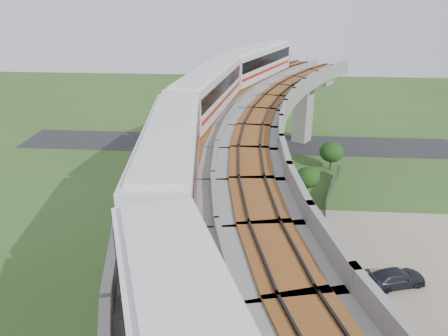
{
  "coord_description": "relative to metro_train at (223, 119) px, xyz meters",
  "views": [
    {
      "loc": [
        2.47,
        -27.6,
        20.56
      ],
      "look_at": [
        0.19,
        3.29,
        7.5
      ],
      "focal_mm": 35.0,
      "sensor_mm": 36.0,
      "label": 1
    }
  ],
  "objects": [
    {
      "name": "ground",
      "position": [
        -0.35,
        -0.22,
        -12.31
      ],
      "size": [
        160.0,
        160.0,
        0.0
      ],
      "primitive_type": "plane",
      "color": "#354E1F",
      "rests_on": "ground"
    },
    {
      "name": "dirt_lot",
      "position": [
        13.65,
        -2.22,
        -12.29
      ],
      "size": [
        18.0,
        26.0,
        0.04
      ],
      "primitive_type": "cube",
      "color": "gray",
      "rests_on": "ground"
    },
    {
      "name": "asphalt_road",
      "position": [
        -0.35,
        29.78,
        -12.29
      ],
      "size": [
        60.0,
        8.0,
        0.03
      ],
      "primitive_type": "cube",
      "color": "#232326",
      "rests_on": "ground"
    },
    {
      "name": "viaduct",
      "position": [
        3.49,
        -0.22,
        -3.26
      ],
      "size": [
        19.58,
        73.98,
        11.4
      ],
      "color": "#99968E",
      "rests_on": "ground"
    },
    {
      "name": "metro_train",
      "position": [
        0.0,
        0.0,
        0.0
      ],
      "size": [
        10.65,
        61.34,
        3.64
      ],
      "color": "silver",
      "rests_on": "ground"
    },
    {
      "name": "fence",
      "position": [
        9.41,
        -0.22,
        -11.56
      ],
      "size": [
        3.87,
        38.73,
        1.5
      ],
      "color": "#2D382D",
      "rests_on": "ground"
    },
    {
      "name": "tree_0",
      "position": [
        11.28,
        21.24,
        -10.04
      ],
      "size": [
        2.83,
        2.83,
        3.48
      ],
      "color": "#382314",
      "rests_on": "ground"
    },
    {
      "name": "tree_1",
      "position": [
        7.67,
        13.21,
        -9.87
      ],
      "size": [
        2.46,
        2.46,
        3.49
      ],
      "color": "#382314",
      "rests_on": "ground"
    },
    {
      "name": "tree_2",
      "position": [
        6.44,
        2.12,
        -10.31
      ],
      "size": [
        2.22,
        2.22,
        2.95
      ],
      "color": "#382314",
      "rests_on": "ground"
    },
    {
      "name": "tree_3",
      "position": [
        7.01,
        -4.3,
        -9.78
      ],
      "size": [
        3.17,
        3.17,
        3.88
      ],
      "color": "#382314",
      "rests_on": "ground"
    },
    {
      "name": "car_white",
      "position": [
        10.03,
        -5.05,
        -11.67
      ],
      "size": [
        1.44,
        3.5,
        1.19
      ],
      "primitive_type": "imported",
      "rotation": [
        0.0,
        0.0,
        0.01
      ],
      "color": "silver",
      "rests_on": "dirt_lot"
    },
    {
      "name": "car_dark",
      "position": [
        12.83,
        -0.56,
        -11.63
      ],
      "size": [
        4.73,
        3.02,
        1.28
      ],
      "primitive_type": "imported",
      "rotation": [
        0.0,
        0.0,
        1.87
      ],
      "color": "black",
      "rests_on": "dirt_lot"
    }
  ]
}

